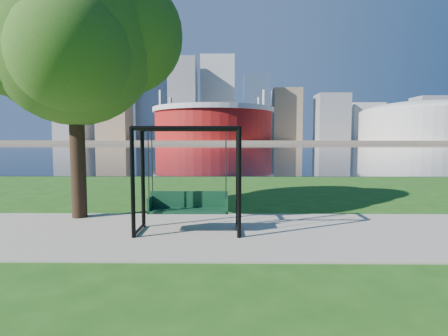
{
  "coord_description": "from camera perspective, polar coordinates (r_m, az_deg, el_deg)",
  "views": [
    {
      "loc": [
        0.32,
        -8.41,
        2.14
      ],
      "look_at": [
        0.21,
        0.0,
        1.47
      ],
      "focal_mm": 28.0,
      "sensor_mm": 36.0,
      "label": 1
    }
  ],
  "objects": [
    {
      "name": "park_tree",
      "position": [
        10.68,
        -23.43,
        18.84
      ],
      "size": [
        5.61,
        5.07,
        6.97
      ],
      "color": "black",
      "rests_on": "ground"
    },
    {
      "name": "river",
      "position": [
        110.43,
        0.55,
        3.44
      ],
      "size": [
        900.0,
        180.0,
        0.02
      ],
      "primitive_type": "cube",
      "color": "black",
      "rests_on": "ground"
    },
    {
      "name": "ground",
      "position": [
        8.68,
        -1.4,
        -9.71
      ],
      "size": [
        900.0,
        900.0,
        0.0
      ],
      "primitive_type": "plane",
      "color": "#1E5114",
      "rests_on": "ground"
    },
    {
      "name": "far_bank",
      "position": [
        314.41,
        0.66,
        4.34
      ],
      "size": [
        900.0,
        228.0,
        2.0
      ],
      "primitive_type": "cube",
      "color": "#937F60",
      "rests_on": "ground"
    },
    {
      "name": "arena",
      "position": [
        278.53,
        29.86,
        6.78
      ],
      "size": [
        84.0,
        84.0,
        26.56
      ],
      "color": "beige",
      "rests_on": "far_bank"
    },
    {
      "name": "swing",
      "position": [
        8.04,
        -5.83,
        -2.31
      ],
      "size": [
        2.4,
        1.05,
        2.44
      ],
      "rotation": [
        0.0,
        0.0,
        0.01
      ],
      "color": "black",
      "rests_on": "ground"
    },
    {
      "name": "stadium",
      "position": [
        243.93,
        -1.72,
        7.39
      ],
      "size": [
        83.0,
        83.0,
        32.0
      ],
      "color": "maroon",
      "rests_on": "far_bank"
    },
    {
      "name": "skyline",
      "position": [
        329.57,
        -0.08,
        10.43
      ],
      "size": [
        392.0,
        66.0,
        96.5
      ],
      "color": "gray",
      "rests_on": "far_bank"
    },
    {
      "name": "path",
      "position": [
        8.2,
        -1.54,
        -10.47
      ],
      "size": [
        120.0,
        4.0,
        0.03
      ],
      "primitive_type": "cube",
      "color": "#9E937F",
      "rests_on": "ground"
    }
  ]
}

